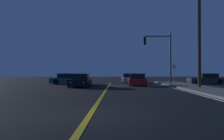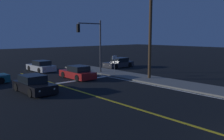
# 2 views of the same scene
# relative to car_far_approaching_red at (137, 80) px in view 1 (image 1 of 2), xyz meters

# --- Properties ---
(ground_plane) EXTENTS (160.00, 160.00, 0.00)m
(ground_plane) POSITION_rel_car_far_approaching_red_xyz_m (-3.15, -18.59, -0.58)
(ground_plane) COLOR black
(sidewalk_right) EXTENTS (3.20, 34.38, 0.15)m
(sidewalk_right) POSITION_rel_car_far_approaching_red_xyz_m (4.90, -9.05, -0.51)
(sidewalk_right) COLOR slate
(sidewalk_right) RESTS_ON ground
(lane_line_center) EXTENTS (0.20, 32.47, 0.01)m
(lane_line_center) POSITION_rel_car_far_approaching_red_xyz_m (-3.15, -9.05, -0.58)
(lane_line_center) COLOR gold
(lane_line_center) RESTS_ON ground
(lane_line_edge_right) EXTENTS (0.16, 32.47, 0.01)m
(lane_line_edge_right) POSITION_rel_car_far_approaching_red_xyz_m (3.05, -9.05, -0.58)
(lane_line_edge_right) COLOR white
(lane_line_edge_right) RESTS_ON ground
(stop_bar) EXTENTS (6.45, 0.50, 0.01)m
(stop_bar) POSITION_rel_car_far_approaching_red_xyz_m (0.08, -1.00, -0.58)
(stop_bar) COLOR white
(stop_bar) RESTS_ON ground
(car_far_approaching_red) EXTENTS (1.96, 4.31, 1.34)m
(car_far_approaching_red) POSITION_rel_car_far_approaching_red_xyz_m (0.00, 0.00, 0.00)
(car_far_approaching_red) COLOR maroon
(car_far_approaching_red) RESTS_ON ground
(car_lead_oncoming_charcoal) EXTENTS (4.52, 2.07, 1.34)m
(car_lead_oncoming_charcoal) POSITION_rel_car_far_approaching_red_xyz_m (9.18, 3.55, 0.00)
(car_lead_oncoming_charcoal) COLOR #2D2D33
(car_lead_oncoming_charcoal) RESTS_ON ground
(car_following_oncoming_black) EXTENTS (2.04, 4.31, 1.34)m
(car_following_oncoming_black) POSITION_rel_car_far_approaching_red_xyz_m (-5.96, -2.82, 0.00)
(car_following_oncoming_black) COLOR black
(car_following_oncoming_black) RESTS_ON ground
(car_side_waiting_teal) EXTENTS (4.58, 1.94, 1.34)m
(car_side_waiting_teal) POSITION_rel_car_far_approaching_red_xyz_m (-8.41, 2.94, -0.00)
(car_side_waiting_teal) COLOR #195960
(car_side_waiting_teal) RESTS_ON ground
(car_distant_tail_silver) EXTENTS (2.11, 4.42, 1.34)m
(car_distant_tail_silver) POSITION_rel_car_far_approaching_red_xyz_m (-0.54, 7.37, 0.00)
(car_distant_tail_silver) COLOR #B2B5BA
(car_distant_tail_silver) RESTS_ON ground
(traffic_signal_near_right) EXTENTS (3.28, 0.28, 6.15)m
(traffic_signal_near_right) POSITION_rel_car_far_approaching_red_xyz_m (3.00, 1.30, 3.47)
(traffic_signal_near_right) COLOR #38383D
(traffic_signal_near_right) RESTS_ON ground
(utility_pole_right) EXTENTS (1.44, 0.31, 11.10)m
(utility_pole_right) POSITION_rel_car_far_approaching_red_xyz_m (5.20, -5.24, 5.13)
(utility_pole_right) COLOR #42301E
(utility_pole_right) RESTS_ON ground
(street_sign_corner) EXTENTS (0.56, 0.07, 2.31)m
(street_sign_corner) POSITION_rel_car_far_approaching_red_xyz_m (3.80, -1.50, 0.98)
(street_sign_corner) COLOR slate
(street_sign_corner) RESTS_ON ground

